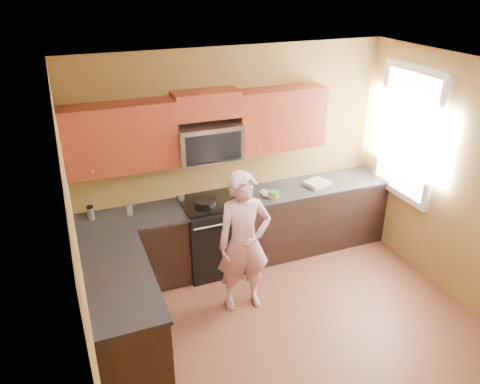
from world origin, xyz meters
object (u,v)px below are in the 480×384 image
frying_pan (205,204)px  butter_tub (274,197)px  travel_mug (92,219)px  woman (244,243)px  stove (214,235)px  microwave (209,159)px

frying_pan → butter_tub: size_ratio=3.34×
travel_mug → woman: bearing=-32.6°
butter_tub → travel_mug: bearing=173.4°
woman → butter_tub: woman is taller
butter_tub → stove: bearing=170.6°
frying_pan → travel_mug: 1.31m
stove → woman: size_ratio=0.58×
frying_pan → microwave: bearing=52.5°
microwave → frying_pan: size_ratio=1.70×
woman → travel_mug: bearing=153.9°
woman → travel_mug: 1.76m
woman → frying_pan: bearing=110.1°
stove → woman: woman is taller
microwave → frying_pan: (-0.12, -0.18, -0.50)m
woman → butter_tub: size_ratio=12.17×
microwave → butter_tub: bearing=-18.4°
microwave → travel_mug: microwave is taller
microwave → frying_pan: microwave is taller
woman → butter_tub: 0.98m
stove → butter_tub: 0.88m
microwave → butter_tub: (0.75, -0.25, -0.53)m
microwave → travel_mug: (-1.41, 0.00, -0.53)m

